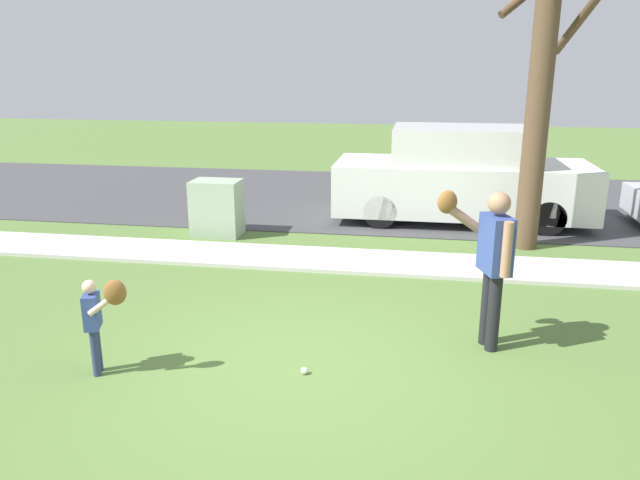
# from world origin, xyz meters

# --- Properties ---
(ground_plane) EXTENTS (48.00, 48.00, 0.00)m
(ground_plane) POSITION_xyz_m (0.00, 3.50, 0.00)
(ground_plane) COLOR #567538
(sidewalk_strip) EXTENTS (36.00, 1.20, 0.06)m
(sidewalk_strip) POSITION_xyz_m (0.00, 3.60, 0.03)
(sidewalk_strip) COLOR beige
(sidewalk_strip) RESTS_ON ground
(road_surface) EXTENTS (36.00, 6.80, 0.02)m
(road_surface) POSITION_xyz_m (0.00, 8.60, 0.01)
(road_surface) COLOR #424244
(road_surface) RESTS_ON ground
(person_adult) EXTENTS (0.84, 0.61, 1.78)m
(person_adult) POSITION_xyz_m (1.99, 0.84, 1.09)
(person_adult) COLOR black
(person_adult) RESTS_ON ground
(person_child) EXTENTS (0.53, 0.35, 1.06)m
(person_child) POSITION_xyz_m (-1.91, -0.47, 0.69)
(person_child) COLOR navy
(person_child) RESTS_ON ground
(baseball) EXTENTS (0.07, 0.07, 0.07)m
(baseball) POSITION_xyz_m (0.11, -0.13, 0.04)
(baseball) COLOR white
(baseball) RESTS_ON ground
(utility_cabinet) EXTENTS (0.88, 0.64, 1.03)m
(utility_cabinet) POSITION_xyz_m (-2.49, 4.84, 0.52)
(utility_cabinet) COLOR #9EB293
(utility_cabinet) RESTS_ON ground
(street_tree_near) EXTENTS (1.85, 1.89, 5.76)m
(street_tree_near) POSITION_xyz_m (3.05, 4.95, 3.05)
(street_tree_near) COLOR brown
(street_tree_near) RESTS_ON ground
(parked_van_white) EXTENTS (5.00, 1.95, 1.88)m
(parked_van_white) POSITION_xyz_m (2.02, 6.66, 0.90)
(parked_van_white) COLOR silver
(parked_van_white) RESTS_ON road_surface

